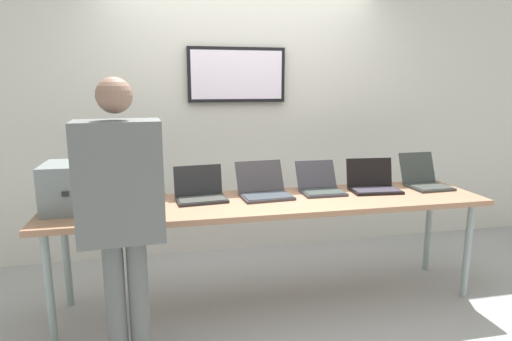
% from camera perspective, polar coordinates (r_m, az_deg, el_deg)
% --- Properties ---
extents(ground, '(8.00, 8.00, 0.04)m').
position_cam_1_polar(ground, '(3.42, 1.99, -17.22)').
color(ground, '#979797').
extents(back_wall, '(8.00, 0.11, 2.65)m').
position_cam_1_polar(back_wall, '(4.11, -1.77, 7.45)').
color(back_wall, beige).
rests_on(back_wall, ground).
extents(workbench, '(3.16, 0.70, 0.79)m').
position_cam_1_polar(workbench, '(3.13, 2.08, -4.88)').
color(workbench, '#976B4F').
rests_on(workbench, ground).
extents(equipment_box, '(0.34, 0.39, 0.32)m').
position_cam_1_polar(equipment_box, '(3.09, -23.42, -2.01)').
color(equipment_box, slate).
rests_on(equipment_box, workbench).
extents(laptop_station_0, '(0.36, 0.39, 0.26)m').
position_cam_1_polar(laptop_station_0, '(3.16, -15.40, -3.01)').
color(laptop_station_0, black).
rests_on(laptop_station_0, workbench).
extents(laptop_station_1, '(0.38, 0.30, 0.24)m').
position_cam_1_polar(laptop_station_1, '(3.14, -7.45, -2.89)').
color(laptop_station_1, '#232426').
rests_on(laptop_station_1, workbench).
extents(laptop_station_2, '(0.40, 0.39, 0.24)m').
position_cam_1_polar(laptop_station_2, '(3.22, 1.08, -2.43)').
color(laptop_station_2, '#3C383D').
rests_on(laptop_station_2, workbench).
extents(laptop_station_3, '(0.32, 0.34, 0.22)m').
position_cam_1_polar(laptop_station_3, '(3.37, 8.58, -1.97)').
color(laptop_station_3, '#3C3941').
rests_on(laptop_station_3, workbench).
extents(laptop_station_4, '(0.40, 0.31, 0.24)m').
position_cam_1_polar(laptop_station_4, '(3.51, 15.36, -1.66)').
color(laptop_station_4, black).
rests_on(laptop_station_4, workbench).
extents(laptop_station_5, '(0.33, 0.37, 0.26)m').
position_cam_1_polar(laptop_station_5, '(3.77, 21.61, -1.12)').
color(laptop_station_5, '#353B39').
rests_on(laptop_station_5, workbench).
extents(person, '(0.46, 0.61, 1.66)m').
position_cam_1_polar(person, '(2.38, -17.58, -4.12)').
color(person, '#5A5E5C').
rests_on(person, ground).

